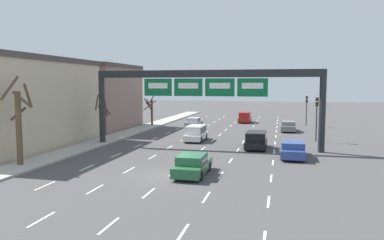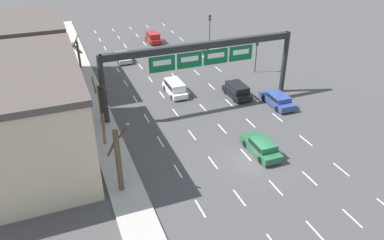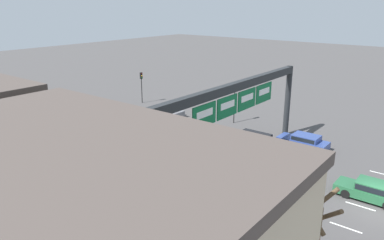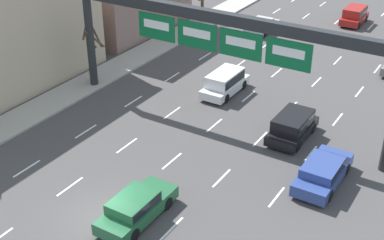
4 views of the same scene
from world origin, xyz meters
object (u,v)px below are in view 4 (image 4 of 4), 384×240
object	(u,v)px
suv_white	(225,81)
suv_black	(293,125)
tree_bare_second	(92,51)
suv_red	(355,15)
car_blue	(323,172)
car_silver	(262,25)
sign_gantry	(221,38)
car_green	(136,207)

from	to	relation	value
suv_white	suv_black	world-z (taller)	suv_white
tree_bare_second	suv_red	bearing A→B (deg)	62.39
car_blue	car_silver	bearing A→B (deg)	122.83
sign_gantry	car_blue	size ratio (longest dim) A/B	4.58
suv_black	car_silver	distance (m)	19.68
car_green	suv_red	size ratio (longest dim) A/B	1.15
car_blue	suv_white	xyz separation A→B (m)	(-9.90, 7.13, 0.18)
car_blue	car_silver	world-z (taller)	car_blue
sign_gantry	car_green	size ratio (longest dim) A/B	4.71
sign_gantry	suv_red	world-z (taller)	sign_gantry
car_blue	suv_red	size ratio (longest dim) A/B	1.18
car_blue	suv_black	distance (m)	4.94
car_blue	car_green	distance (m)	10.30
suv_black	car_green	size ratio (longest dim) A/B	0.91
suv_white	car_silver	bearing A→B (deg)	104.17
suv_black	car_silver	xyz separation A→B (m)	(-10.04, 16.92, -0.21)
suv_black	suv_red	distance (m)	24.16
sign_gantry	suv_black	world-z (taller)	sign_gantry
suv_red	tree_bare_second	xyz separation A→B (m)	(-12.58, -24.06, 1.62)
suv_black	car_silver	size ratio (longest dim) A/B	1.02
car_blue	suv_red	distance (m)	28.41
sign_gantry	suv_black	xyz separation A→B (m)	(4.88, 0.62, -4.95)
car_silver	car_green	bearing A→B (deg)	-76.98
car_green	car_blue	bearing A→B (deg)	49.09
suv_black	car_green	bearing A→B (deg)	-106.84
car_blue	sign_gantry	bearing A→B (deg)	159.30
car_silver	suv_red	world-z (taller)	suv_red
sign_gantry	car_green	bearing A→B (deg)	-82.62
sign_gantry	car_silver	size ratio (longest dim) A/B	5.28
car_blue	car_silver	xyz separation A→B (m)	(-13.31, 20.63, -0.06)
sign_gantry	car_silver	distance (m)	19.01
sign_gantry	car_green	xyz separation A→B (m)	(1.41, -10.86, -5.09)
suv_white	car_silver	distance (m)	13.92
suv_black	car_silver	bearing A→B (deg)	120.69
sign_gantry	suv_red	bearing A→B (deg)	86.37
car_green	tree_bare_second	xyz separation A→B (m)	(-12.43, 11.36, 1.79)
sign_gantry	car_green	distance (m)	12.08
suv_black	suv_red	xyz separation A→B (m)	(-3.32, 23.93, 0.03)
car_blue	suv_red	world-z (taller)	suv_red
sign_gantry	suv_red	distance (m)	25.09
sign_gantry	suv_white	xyz separation A→B (m)	(-1.75, 4.05, -4.93)
suv_black	car_blue	bearing A→B (deg)	-48.58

